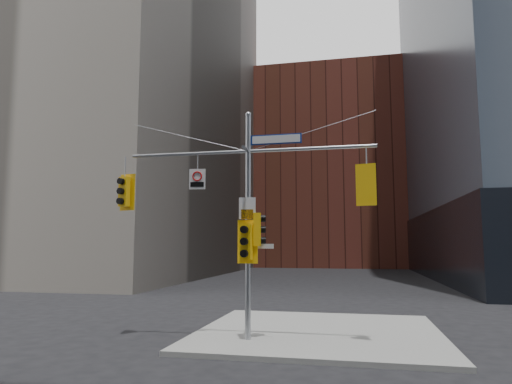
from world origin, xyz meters
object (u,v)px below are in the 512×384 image
at_px(traffic_light_west_arm, 124,192).
at_px(street_sign_blade, 276,139).
at_px(traffic_light_pole_side, 258,229).
at_px(traffic_light_pole_front, 246,242).
at_px(signal_assembly, 248,200).
at_px(regulatory_sign_arm, 197,178).
at_px(traffic_light_east_arm, 367,185).

bearing_deg(traffic_light_west_arm, street_sign_blade, 11.60).
relative_size(traffic_light_pole_side, traffic_light_pole_front, 0.76).
distance_m(signal_assembly, traffic_light_pole_front, 1.32).
distance_m(street_sign_blade, regulatory_sign_arm, 2.86).
distance_m(signal_assembly, street_sign_blade, 2.14).
bearing_deg(traffic_light_east_arm, traffic_light_pole_side, 12.39).
height_order(traffic_light_pole_side, regulatory_sign_arm, regulatory_sign_arm).
bearing_deg(regulatory_sign_arm, traffic_light_west_arm, 172.87).
relative_size(signal_assembly, regulatory_sign_arm, 12.01).
height_order(traffic_light_pole_front, regulatory_sign_arm, regulatory_sign_arm).
relative_size(traffic_light_west_arm, street_sign_blade, 0.76).
bearing_deg(traffic_light_pole_side, traffic_light_pole_front, 116.75).
bearing_deg(street_sign_blade, signal_assembly, -179.72).
relative_size(signal_assembly, traffic_light_west_arm, 6.45).
xyz_separation_m(traffic_light_east_arm, traffic_light_pole_front, (-3.67, -0.27, -1.68)).
height_order(traffic_light_west_arm, traffic_light_pole_side, traffic_light_west_arm).
xyz_separation_m(traffic_light_east_arm, street_sign_blade, (-2.77, 0.00, 1.55)).
bearing_deg(traffic_light_pole_front, traffic_light_east_arm, 6.81).
height_order(traffic_light_west_arm, traffic_light_east_arm, traffic_light_east_arm).
bearing_deg(traffic_light_pole_front, signal_assembly, 92.71).
xyz_separation_m(traffic_light_west_arm, traffic_light_pole_side, (4.61, 0.01, -1.30)).
height_order(traffic_light_pole_side, street_sign_blade, street_sign_blade).
distance_m(traffic_light_pole_front, street_sign_blade, 3.36).
xyz_separation_m(traffic_light_pole_front, street_sign_blade, (0.91, 0.27, 3.23)).
bearing_deg(traffic_light_pole_front, street_sign_blade, 19.20).
xyz_separation_m(signal_assembly, traffic_light_pole_front, (0.00, -0.27, -1.29)).
bearing_deg(street_sign_blade, traffic_light_east_arm, 0.06).
distance_m(signal_assembly, traffic_light_east_arm, 3.69).
bearing_deg(traffic_light_east_arm, traffic_light_pole_front, 16.85).
distance_m(traffic_light_pole_front, regulatory_sign_arm, 2.67).
distance_m(traffic_light_east_arm, traffic_light_pole_front, 4.05).
relative_size(signal_assembly, traffic_light_pole_front, 5.93).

